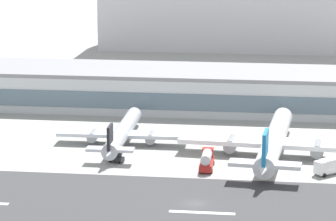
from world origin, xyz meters
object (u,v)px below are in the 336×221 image
at_px(airliner_blue_tail_gate_1, 274,142).
at_px(service_baggage_tug_0, 116,158).
at_px(service_fuel_truck_1, 207,160).
at_px(airliner_black_tail_gate_0, 122,134).
at_px(terminal_building, 215,90).
at_px(service_box_truck_2, 328,166).

height_order(airliner_blue_tail_gate_1, service_baggage_tug_0, airliner_blue_tail_gate_1).
bearing_deg(service_fuel_truck_1, airliner_black_tail_gate_0, 51.80).
xyz_separation_m(terminal_building, airliner_blue_tail_gate_1, (16.18, -45.45, -1.97)).
xyz_separation_m(service_fuel_truck_1, service_box_truck_2, (25.09, -0.67, -0.24)).
bearing_deg(service_fuel_truck_1, service_box_truck_2, -92.14).
height_order(airliner_blue_tail_gate_1, service_fuel_truck_1, airliner_blue_tail_gate_1).
height_order(airliner_blue_tail_gate_1, service_box_truck_2, airliner_blue_tail_gate_1).
bearing_deg(service_box_truck_2, terminal_building, -106.61).
distance_m(airliner_blue_tail_gate_1, service_baggage_tug_0, 34.71).
relative_size(terminal_building, airliner_black_tail_gate_0, 4.37).
height_order(terminal_building, airliner_black_tail_gate_0, terminal_building).
distance_m(airliner_black_tail_gate_0, airliner_blue_tail_gate_1, 35.48).
bearing_deg(airliner_blue_tail_gate_1, service_box_truck_2, -129.89).
distance_m(terminal_building, service_fuel_truck_1, 56.08).
distance_m(terminal_building, service_box_truck_2, 62.99).
relative_size(service_fuel_truck_1, service_box_truck_2, 1.41).
xyz_separation_m(service_baggage_tug_0, service_box_truck_2, (44.87, -3.01, 0.74)).
distance_m(airliner_black_tail_gate_0, service_baggage_tug_0, 14.09).
relative_size(terminal_building, service_baggage_tug_0, 49.69).
bearing_deg(terminal_building, service_box_truck_2, -64.18).
bearing_deg(airliner_black_tail_gate_0, terminal_building, -26.09).
relative_size(terminal_building, service_fuel_truck_1, 20.73).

